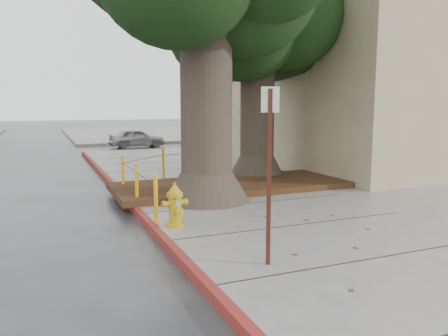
% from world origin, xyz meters
% --- Properties ---
extents(ground, '(140.00, 140.00, 0.00)m').
position_xyz_m(ground, '(0.00, 0.00, 0.00)').
color(ground, '#28282B').
rests_on(ground, ground).
extents(sidewalk_main, '(16.00, 26.00, 0.15)m').
position_xyz_m(sidewalk_main, '(6.00, 2.50, 0.07)').
color(sidewalk_main, slate).
rests_on(sidewalk_main, ground).
extents(sidewalk_far, '(16.00, 20.00, 0.15)m').
position_xyz_m(sidewalk_far, '(6.00, 30.00, 0.07)').
color(sidewalk_far, slate).
rests_on(sidewalk_far, ground).
extents(curb_red, '(0.14, 26.00, 0.16)m').
position_xyz_m(curb_red, '(-2.00, 2.50, 0.07)').
color(curb_red, maroon).
rests_on(curb_red, ground).
extents(planter_bed, '(6.40, 2.60, 0.16)m').
position_xyz_m(planter_bed, '(0.90, 3.90, 0.23)').
color(planter_bed, black).
rests_on(planter_bed, sidewalk_main).
extents(building_corner, '(12.00, 13.00, 10.00)m').
position_xyz_m(building_corner, '(10.00, 8.50, 5.00)').
color(building_corner, tan).
rests_on(building_corner, ground).
extents(building_side_white, '(10.00, 10.00, 9.00)m').
position_xyz_m(building_side_white, '(16.00, 26.00, 4.50)').
color(building_side_white, silver).
rests_on(building_side_white, ground).
extents(building_side_grey, '(12.00, 14.00, 12.00)m').
position_xyz_m(building_side_grey, '(22.00, 32.00, 6.00)').
color(building_side_grey, slate).
rests_on(building_side_grey, ground).
extents(tree_far, '(4.50, 3.80, 7.17)m').
position_xyz_m(tree_far, '(2.64, 5.32, 5.02)').
color(tree_far, '#4C3F33').
rests_on(tree_far, sidewalk_main).
extents(bollard_ring, '(3.79, 5.39, 0.95)m').
position_xyz_m(bollard_ring, '(-0.87, 4.38, 0.66)').
color(bollard_ring, '#F89D0D').
rests_on(bollard_ring, sidewalk_main).
extents(fire_hydrant, '(0.44, 0.40, 0.82)m').
position_xyz_m(fire_hydrant, '(-1.64, 0.79, 0.55)').
color(fire_hydrant, gold).
rests_on(fire_hydrant, sidewalk_main).
extents(signpost, '(0.23, 0.12, 2.49)m').
position_xyz_m(signpost, '(-0.98, -1.60, 1.56)').
color(signpost, '#471911').
rests_on(signpost, sidewalk_main).
extents(car_silver, '(3.17, 1.33, 1.07)m').
position_xyz_m(car_silver, '(1.23, 18.26, 0.53)').
color(car_silver, '#A5A5AA').
rests_on(car_silver, ground).
extents(car_red, '(3.56, 1.48, 1.15)m').
position_xyz_m(car_red, '(7.04, 18.90, 0.57)').
color(car_red, maroon).
rests_on(car_red, ground).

